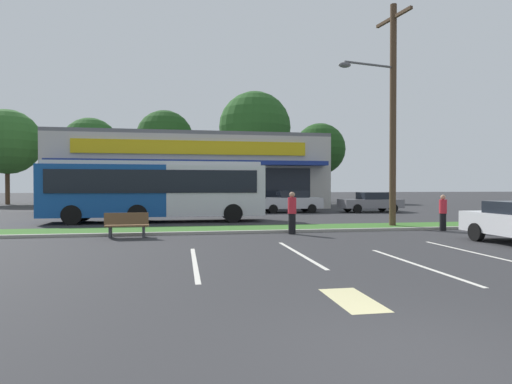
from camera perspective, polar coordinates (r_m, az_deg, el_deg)
name	(u,v)px	position (r m, az deg, el deg)	size (l,w,h in m)	color
ground_plane	(423,362)	(5.37, 21.65, -20.59)	(240.00, 240.00, 0.00)	#2D2D30
grass_median	(243,229)	(18.54, -1.76, -5.03)	(56.00, 2.20, 0.12)	#386B28
curb_lip	(247,232)	(17.34, -1.18, -5.44)	(56.00, 0.24, 0.12)	#99968C
parking_stripe_0	(195,263)	(10.94, -8.30, -9.45)	(0.12, 4.80, 0.01)	silver
parking_stripe_1	(299,254)	(12.29, 5.89, -8.30)	(0.12, 4.80, 0.01)	silver
parking_stripe_2	(417,265)	(11.27, 21.01, -9.19)	(0.12, 4.80, 0.01)	silver
parking_stripe_3	(474,252)	(13.99, 27.39, -7.28)	(0.12, 4.80, 0.01)	silver
lot_arrow	(353,300)	(7.62, 12.97, -14.02)	(0.70, 1.60, 0.01)	beige
storefront_building	(192,172)	(40.51, -8.73, 2.64)	(23.34, 13.78, 6.46)	#BCB7AD
tree_far_left	(7,142)	(51.35, -30.65, 5.87)	(6.76, 6.76, 9.95)	#473323
tree_left	(90,146)	(49.76, -21.51, 5.81)	(6.14, 6.14, 9.40)	#473323
tree_mid_left	(165,139)	(49.41, -12.26, 7.02)	(6.48, 6.48, 10.55)	#473323
tree_mid	(255,128)	(47.82, -0.16, 8.70)	(8.04, 8.04, 12.52)	#473323
tree_mid_right	(320,149)	(51.33, 8.64, 5.78)	(6.13, 6.13, 9.46)	#473323
utility_pole	(391,109)	(20.73, 17.76, 10.68)	(3.12, 2.39, 10.33)	#4C3826
city_bus	(156,189)	(23.38, -13.34, 0.35)	(11.62, 2.71, 3.25)	#144793
bus_stop_bench	(127,224)	(16.60, -17.09, -4.21)	(1.60, 0.45, 0.95)	brown
car_2	(290,201)	(30.97, 4.65, -1.28)	(4.59, 1.99, 1.58)	#B7B7BC
car_3	(82,204)	(30.44, -22.52, -1.47)	(4.46, 1.86, 1.48)	#515459
car_4	(371,202)	(32.47, 15.29, -1.30)	(4.52, 2.00, 1.48)	slate
pedestrian_near_bench	(292,213)	(17.11, 4.91, -2.83)	(0.35, 0.35, 1.71)	black
pedestrian_by_pole	(443,213)	(19.99, 24.00, -2.57)	(0.32, 0.32, 1.57)	black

